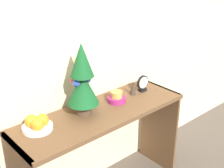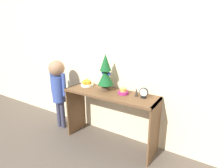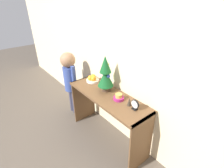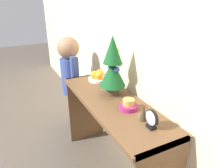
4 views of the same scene
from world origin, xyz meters
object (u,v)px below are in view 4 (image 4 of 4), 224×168
mini_tree (113,66)px  desk_clock (152,119)px  fruit_bowl (98,76)px  singing_bowl (128,105)px  figurine (144,113)px  child_figure (70,70)px

mini_tree → desk_clock: (0.55, -0.02, -0.18)m
mini_tree → fruit_bowl: (-0.34, 0.01, -0.20)m
fruit_bowl → singing_bowl: bearing=-3.1°
singing_bowl → desk_clock: (0.27, 0.00, 0.03)m
figurine → child_figure: child_figure is taller
figurine → child_figure: (-1.26, -0.12, -0.07)m
mini_tree → desk_clock: size_ratio=3.82×
fruit_bowl → desk_clock: bearing=-2.1°
singing_bowl → child_figure: 1.09m
mini_tree → singing_bowl: size_ratio=3.67×
singing_bowl → figurine: bearing=3.2°
mini_tree → figurine: bearing=-1.2°
desk_clock → mini_tree: bearing=178.1°
singing_bowl → child_figure: size_ratio=0.12×
singing_bowl → desk_clock: size_ratio=1.04×
singing_bowl → figurine: (0.17, 0.01, 0.02)m
figurine → child_figure: bearing=-174.7°
desk_clock → figurine: desk_clock is taller
child_figure → mini_tree: bearing=8.9°
child_figure → singing_bowl: bearing=5.6°
child_figure → figurine: bearing=5.3°
desk_clock → child_figure: bearing=-175.5°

